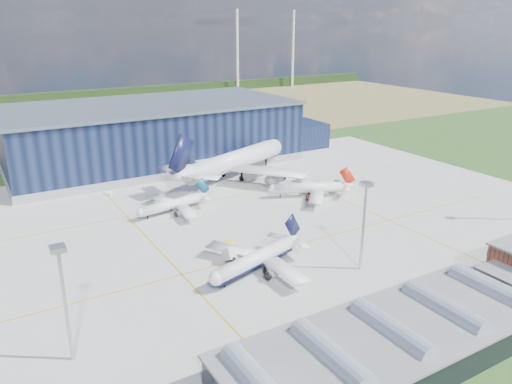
% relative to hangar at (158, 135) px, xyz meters
% --- Properties ---
extents(ground, '(600.00, 600.00, 0.00)m').
position_rel_hangar_xyz_m(ground, '(-2.81, -94.80, -11.62)').
color(ground, '#2A4D1D').
rests_on(ground, ground).
extents(apron, '(220.00, 160.00, 0.08)m').
position_rel_hangar_xyz_m(apron, '(-2.81, -84.80, -11.59)').
color(apron, '#A5A6A0').
rests_on(apron, ground).
extents(farmland, '(600.00, 220.00, 0.01)m').
position_rel_hangar_xyz_m(farmland, '(-2.81, 125.20, -11.62)').
color(farmland, olive).
rests_on(farmland, ground).
extents(treeline, '(600.00, 8.00, 8.00)m').
position_rel_hangar_xyz_m(treeline, '(-2.81, 205.20, -7.62)').
color(treeline, black).
rests_on(treeline, ground).
extents(hangar, '(145.00, 62.00, 26.10)m').
position_rel_hangar_xyz_m(hangar, '(0.00, 0.00, 0.00)').
color(hangar, black).
rests_on(hangar, ground).
extents(glass_concourse, '(78.00, 23.00, 8.60)m').
position_rel_hangar_xyz_m(glass_concourse, '(-9.26, -154.80, -7.93)').
color(glass_concourse, black).
rests_on(glass_concourse, ground).
extents(light_mast_west, '(2.60, 2.60, 23.00)m').
position_rel_hangar_xyz_m(light_mast_west, '(-62.81, -124.80, 3.82)').
color(light_mast_west, '#AFB2B6').
rests_on(light_mast_west, ground).
extents(light_mast_center, '(2.60, 2.60, 23.00)m').
position_rel_hangar_xyz_m(light_mast_center, '(7.19, -124.80, 3.82)').
color(light_mast_center, '#AFB2B6').
rests_on(light_mast_center, ground).
extents(airliner_navy, '(41.77, 41.29, 10.98)m').
position_rel_hangar_xyz_m(airliner_navy, '(-16.51, -112.62, -6.13)').
color(airliner_navy, white).
rests_on(airliner_navy, ground).
extents(airliner_red, '(42.05, 41.70, 10.44)m').
position_rel_hangar_xyz_m(airliner_red, '(28.47, -73.68, -6.40)').
color(airliner_red, white).
rests_on(airliner_red, ground).
extents(airliner_widebody, '(88.55, 87.77, 22.15)m').
position_rel_hangar_xyz_m(airliner_widebody, '(17.46, -39.80, -0.54)').
color(airliner_widebody, white).
rests_on(airliner_widebody, ground).
extents(airliner_regional, '(32.30, 31.79, 9.19)m').
position_rel_hangar_xyz_m(airliner_regional, '(-19.20, -63.82, -7.02)').
color(airliner_regional, white).
rests_on(airliner_regional, ground).
extents(gse_tug_b, '(3.49, 3.55, 1.29)m').
position_rel_hangar_xyz_m(gse_tug_b, '(-15.03, -95.45, -10.97)').
color(gse_tug_b, yellow).
rests_on(gse_tug_b, ground).
extents(gse_cart_a, '(2.81, 3.42, 1.28)m').
position_rel_hangar_xyz_m(gse_cart_a, '(-16.18, -46.34, -10.98)').
color(gse_cart_a, white).
rests_on(gse_cart_a, ground).
extents(gse_van_b, '(4.53, 4.87, 2.10)m').
position_rel_hangar_xyz_m(gse_van_b, '(37.04, -58.33, -10.57)').
color(gse_van_b, white).
rests_on(gse_van_b, ground).
extents(gse_cart_b, '(3.32, 3.21, 1.20)m').
position_rel_hangar_xyz_m(gse_cart_b, '(-32.37, -35.21, -11.01)').
color(gse_cart_b, white).
rests_on(gse_cart_b, ground).
extents(airstair, '(2.03, 4.88, 3.10)m').
position_rel_hangar_xyz_m(airstair, '(-19.75, -104.91, -10.06)').
color(airstair, white).
rests_on(airstair, ground).
extents(car_a, '(3.96, 2.79, 1.25)m').
position_rel_hangar_xyz_m(car_a, '(6.11, -142.80, -10.99)').
color(car_a, '#99999E').
rests_on(car_a, ground).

